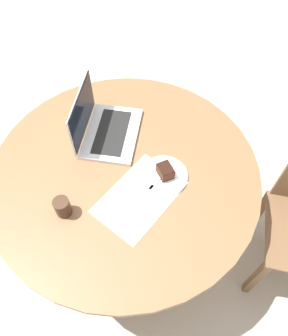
# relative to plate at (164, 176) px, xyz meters

# --- Properties ---
(ground_plane) EXTENTS (12.00, 12.00, 0.00)m
(ground_plane) POSITION_rel_plate_xyz_m (0.10, -0.15, -0.73)
(ground_plane) COLOR #B7AD9E
(dining_table) EXTENTS (1.23, 1.23, 0.72)m
(dining_table) POSITION_rel_plate_xyz_m (0.10, -0.15, -0.10)
(dining_table) COLOR brown
(dining_table) RESTS_ON ground_plane
(paper_document) EXTENTS (0.41, 0.29, 0.00)m
(paper_document) POSITION_rel_plate_xyz_m (0.15, -0.00, -0.00)
(paper_document) COLOR white
(paper_document) RESTS_ON dining_table
(plate) EXTENTS (0.21, 0.21, 0.01)m
(plate) POSITION_rel_plate_xyz_m (0.00, 0.00, 0.00)
(plate) COLOR white
(plate) RESTS_ON dining_table
(cake_slice) EXTENTS (0.08, 0.09, 0.05)m
(cake_slice) POSITION_rel_plate_xyz_m (-0.01, 0.00, 0.03)
(cake_slice) COLOR #472619
(cake_slice) RESTS_ON plate
(fork) EXTENTS (0.17, 0.04, 0.00)m
(fork) POSITION_rel_plate_xyz_m (0.04, 0.00, 0.01)
(fork) COLOR silver
(fork) RESTS_ON plate
(coffee_glass) EXTENTS (0.07, 0.07, 0.09)m
(coffee_glass) POSITION_rel_plate_xyz_m (0.42, -0.18, 0.04)
(coffee_glass) COLOR #3D2619
(coffee_glass) RESTS_ON dining_table
(laptop) EXTENTS (0.43, 0.41, 0.25)m
(laptop) POSITION_rel_plate_xyz_m (0.02, -0.37, 0.04)
(laptop) COLOR silver
(laptop) RESTS_ON dining_table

